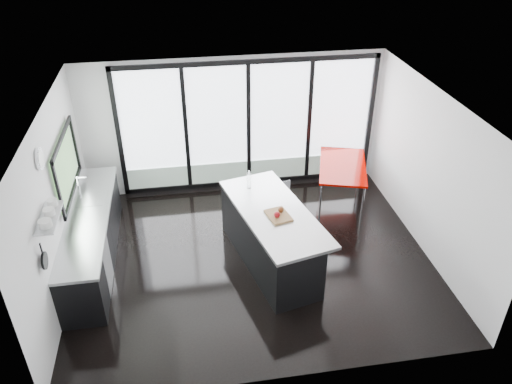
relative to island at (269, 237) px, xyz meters
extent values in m
cube|color=black|center=(-0.25, 0.12, -0.51)|extent=(6.00, 5.00, 0.00)
cube|color=white|center=(-0.25, 0.12, 2.29)|extent=(6.00, 5.00, 0.00)
cube|color=silver|center=(-0.25, 2.62, 0.89)|extent=(6.00, 0.00, 2.80)
cube|color=white|center=(0.05, 2.59, 0.89)|extent=(5.00, 0.02, 2.50)
cube|color=slate|center=(0.05, 2.55, -0.14)|extent=(5.00, 0.02, 0.44)
cube|color=black|center=(-1.20, 2.55, 0.89)|extent=(0.08, 0.04, 2.50)
cube|color=black|center=(0.05, 2.55, 0.89)|extent=(0.08, 0.04, 2.50)
cube|color=black|center=(1.30, 2.55, 0.89)|extent=(0.08, 0.04, 2.50)
cube|color=silver|center=(-0.25, -2.38, 0.89)|extent=(6.00, 0.00, 2.80)
cube|color=silver|center=(-3.25, 0.12, 0.89)|extent=(0.00, 5.00, 2.80)
cube|color=#608E56|center=(-3.22, 1.02, 1.09)|extent=(0.02, 1.60, 0.90)
cube|color=#AAADAF|center=(-3.12, -0.73, 1.24)|extent=(0.25, 0.80, 0.03)
cylinder|color=white|center=(-3.22, -0.18, 1.84)|extent=(0.04, 0.30, 0.30)
cylinder|color=black|center=(-3.19, -1.13, 0.84)|extent=(0.03, 0.24, 0.24)
cube|color=silver|center=(2.75, 0.12, 0.89)|extent=(0.00, 5.00, 2.80)
cube|color=black|center=(-2.93, 0.52, -0.08)|extent=(0.65, 3.20, 0.87)
cube|color=#AAADAF|center=(-2.93, 0.52, 0.38)|extent=(0.69, 3.24, 0.05)
cube|color=#AAADAF|center=(-2.93, 1.02, 0.38)|extent=(0.45, 0.48, 0.06)
cylinder|color=silver|center=(-3.08, 1.02, 0.63)|extent=(0.02, 0.02, 0.44)
cube|color=#AAADAF|center=(-2.61, -0.23, -0.09)|extent=(0.03, 0.60, 0.80)
cube|color=black|center=(-0.01, 0.00, -0.04)|extent=(1.35, 2.53, 0.95)
cube|color=#AAADAF|center=(0.08, 0.02, 0.47)|extent=(1.58, 2.65, 0.05)
cube|color=olive|center=(0.12, -0.14, 0.51)|extent=(0.42, 0.50, 0.03)
sphere|color=maroon|center=(0.08, -0.21, 0.58)|extent=(0.12, 0.12, 0.10)
sphere|color=#592B11|center=(0.17, -0.07, 0.57)|extent=(0.11, 0.11, 0.09)
cylinder|color=silver|center=(-0.22, 0.79, 0.65)|extent=(0.09, 0.09, 0.31)
cylinder|color=silver|center=(0.46, 0.12, -0.19)|extent=(0.53, 0.53, 0.64)
cylinder|color=silver|center=(0.43, 0.76, -0.13)|extent=(0.60, 0.60, 0.77)
cube|color=#9E0600|center=(1.77, 1.64, -0.10)|extent=(1.29, 1.74, 0.83)
camera|label=1|loc=(-1.30, -6.55, 5.00)|focal=35.00mm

